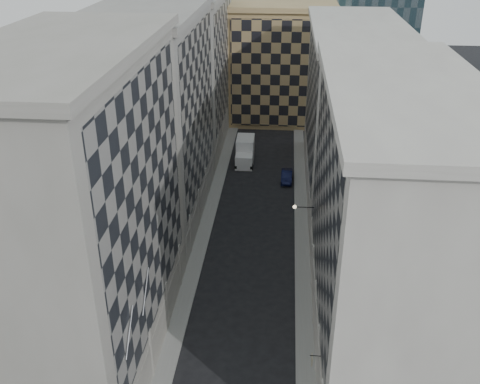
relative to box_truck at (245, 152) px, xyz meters
The scene contains 13 objects.
sidewalk_west 18.42m from the box_truck, 99.08° to the right, with size 1.50×100.00×0.15m, color gray.
sidewalk_east 19.71m from the box_truck, 67.26° to the right, with size 1.50×100.00×0.15m, color gray.
bldg_left_a 39.50m from the box_truck, 102.93° to the right, with size 10.80×22.80×23.70m.
bldg_left_b 20.00m from the box_truck, 119.40° to the right, with size 10.80×22.80×22.70m.
bldg_left_c 14.43m from the box_truck, 141.18° to the left, with size 10.80×22.80×21.70m.
bldg_right_a 36.78m from the box_truck, 68.24° to the right, with size 10.80×26.80×20.70m.
bldg_right_b 16.86m from the box_truck, 24.87° to the right, with size 10.80×28.80×19.70m.
tan_block 21.76m from the box_truck, 77.58° to the left, with size 16.80×14.80×18.80m.
flagpoles_left 42.80m from the box_truck, 94.81° to the right, with size 0.10×6.33×2.33m.
bracket_lamp 25.51m from the box_truck, 74.42° to the right, with size 1.98×0.36×0.36m.
box_truck is the anchor object (origin of this frame).
dark_car 8.26m from the box_truck, 44.67° to the right, with size 1.40×4.01×1.32m, color #0F1439.
shop_sign 41.93m from the box_truck, 79.30° to the right, with size 0.72×0.63×0.71m.
Camera 1 is at (2.90, -20.13, 30.19)m, focal length 40.00 mm.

